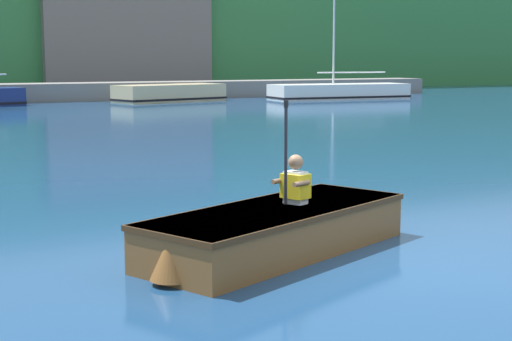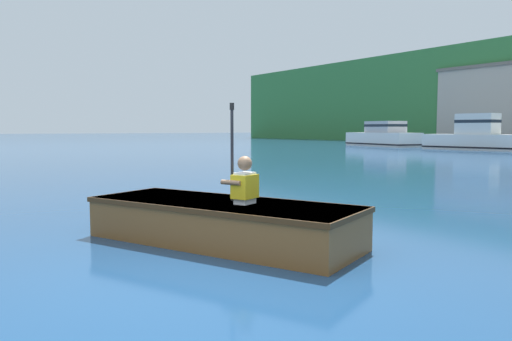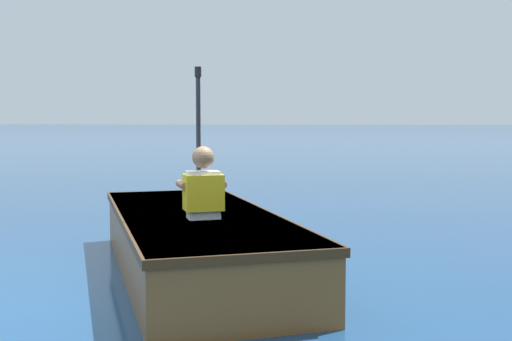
# 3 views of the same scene
# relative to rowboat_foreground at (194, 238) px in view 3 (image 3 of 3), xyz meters

# --- Properties ---
(ground_plane) EXTENTS (300.00, 300.00, 0.00)m
(ground_plane) POSITION_rel_rowboat_foreground_xyz_m (1.21, -0.94, -0.28)
(ground_plane) COLOR navy
(rowboat_foreground) EXTENTS (3.59, 2.43, 0.50)m
(rowboat_foreground) POSITION_rel_rowboat_foreground_xyz_m (0.00, 0.00, 0.00)
(rowboat_foreground) COLOR brown
(rowboat_foreground) RESTS_ON ground
(person_paddler) EXTENTS (0.42, 0.43, 1.17)m
(person_paddler) POSITION_rel_rowboat_foreground_xyz_m (0.34, 0.14, 0.47)
(person_paddler) COLOR silver
(person_paddler) RESTS_ON rowboat_foreground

